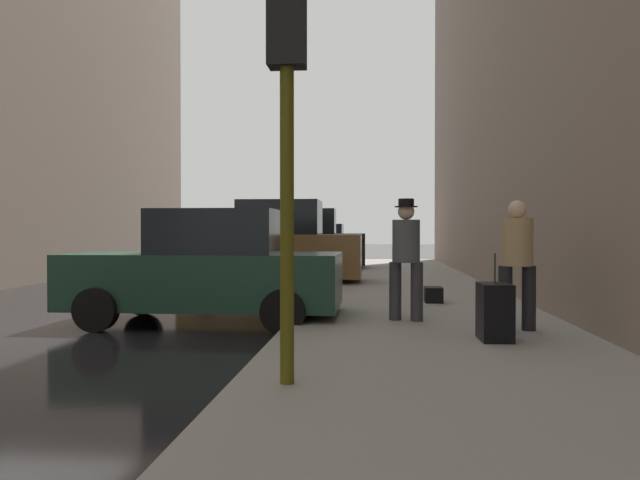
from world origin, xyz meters
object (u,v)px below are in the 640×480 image
Objects in this scene: traffic_light at (287,78)px; pedestrian_with_beanie at (406,253)px; pedestrian_in_tan_coat at (517,258)px; duffel_bag at (433,295)px; parked_black_suv at (302,243)px; fire_hydrant at (345,267)px; parked_red_hatchback at (319,244)px; parked_bronze_suv at (274,247)px; rolling_suitcase at (495,312)px; parked_dark_green_sedan at (209,270)px.

traffic_light is 4.37m from pedestrian_with_beanie.
duffel_bag is (-0.79, 3.19, -0.81)m from pedestrian_in_tan_coat.
parked_black_suv is 6.59× the size of fire_hydrant.
traffic_light is at bearing -130.39° from pedestrian_in_tan_coat.
traffic_light is 2.11× the size of pedestrian_in_tan_coat.
fire_hydrant is at bearing -81.75° from parked_red_hatchback.
parked_black_suv reaches higher than fire_hydrant.
parked_red_hatchback is 1.17× the size of traffic_light.
parked_bronze_suv is 4.43× the size of rolling_suitcase.
duffel_bag is (3.67, 1.96, -0.56)m from parked_dark_green_sedan.
pedestrian_with_beanie is 4.04× the size of duffel_bag.
parked_bronze_suv is 11.04m from traffic_light.
parked_black_suv is at bearing 105.40° from rolling_suitcase.
traffic_light is 3.90m from rolling_suitcase.
rolling_suitcase is at bearing -74.60° from parked_black_suv.
parked_red_hatchback reaches higher than fire_hydrant.
traffic_light is (1.85, -16.95, 1.73)m from parked_black_suv.
parked_dark_green_sedan is 5.05m from traffic_light.
parked_red_hatchback is (-0.00, 19.65, 0.00)m from parked_dark_green_sedan.
parked_red_hatchback is 5.98× the size of fire_hydrant.
parked_dark_green_sedan is at bearing 153.79° from rolling_suitcase.
pedestrian_in_tan_coat is 0.96× the size of pedestrian_with_beanie.
parked_black_suv is 10.54× the size of duffel_bag.
traffic_light is (1.85, -10.75, 1.73)m from parked_bronze_suv.
rolling_suitcase reaches higher than duffel_bag.
parked_bronze_suv reaches higher than rolling_suitcase.
pedestrian_with_beanie is (3.06, -20.08, 0.29)m from parked_red_hatchback.
parked_red_hatchback is 21.36m from pedestrian_in_tan_coat.
duffel_bag is (3.67, -10.69, -0.74)m from parked_black_suv.
pedestrian_in_tan_coat is at bearing -77.94° from parked_red_hatchback.
fire_hydrant is at bearing 107.45° from pedestrian_in_tan_coat.
parked_red_hatchback is at bearing 102.06° from pedestrian_in_tan_coat.
parked_dark_green_sedan is at bearing 164.58° from pedestrian_in_tan_coat.
traffic_light reaches higher than pedestrian_with_beanie.
parked_red_hatchback is 24.10m from traffic_light.
parked_black_suv reaches higher than rolling_suitcase.
parked_black_suv is (-0.00, 12.65, 0.18)m from parked_dark_green_sedan.
parked_black_suv is 1.29× the size of traffic_light.
parked_bronze_suv is at bearing -90.00° from parked_black_suv.
parked_black_suv is at bearing 96.24° from traffic_light.
parked_dark_green_sedan reaches higher than fire_hydrant.
traffic_light reaches higher than parked_black_suv.
parked_red_hatchback is 4.05× the size of rolling_suitcase.
fire_hydrant is 0.41× the size of pedestrian_in_tan_coat.
pedestrian_with_beanie reaches higher than rolling_suitcase.
parked_red_hatchback is at bearing 100.56° from rolling_suitcase.
fire_hydrant is (1.80, -12.43, -0.35)m from parked_red_hatchback.
pedestrian_with_beanie is (1.20, 3.87, -1.62)m from traffic_light.
pedestrian_in_tan_coat is (4.46, -7.69, 0.07)m from parked_bronze_suv.
traffic_light is at bearing -66.66° from parked_dark_green_sedan.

